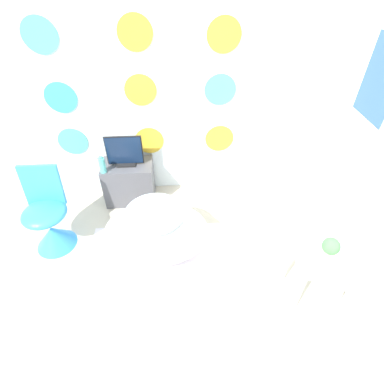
# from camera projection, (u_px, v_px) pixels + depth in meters

# --- Properties ---
(ground_plane) EXTENTS (12.00, 12.00, 0.00)m
(ground_plane) POSITION_uv_depth(u_px,v_px,m) (140.00, 376.00, 2.02)
(ground_plane) COLOR #BCB29E
(wall_back_dotted) EXTENTS (4.32, 0.05, 2.60)m
(wall_back_dotted) POSITION_uv_depth(u_px,v_px,m) (140.00, 75.00, 2.73)
(wall_back_dotted) COLOR white
(wall_back_dotted) RESTS_ON ground_plane
(wall_right) EXTENTS (0.06, 3.03, 2.60)m
(wall_right) POSITION_uv_depth(u_px,v_px,m) (379.00, 122.00, 2.02)
(wall_right) COLOR silver
(wall_right) RESTS_ON ground_plane
(rug) EXTENTS (1.30, 0.94, 0.01)m
(rug) POSITION_uv_depth(u_px,v_px,m) (159.00, 264.00, 2.71)
(rug) COLOR silver
(rug) RESTS_ON ground_plane
(bathtub) EXTENTS (0.92, 0.61, 0.53)m
(bathtub) POSITION_uv_depth(u_px,v_px,m) (156.00, 233.00, 2.64)
(bathtub) COLOR white
(bathtub) RESTS_ON ground_plane
(chair) EXTENTS (0.39, 0.39, 0.80)m
(chair) POSITION_uv_depth(u_px,v_px,m) (50.00, 224.00, 2.73)
(chair) COLOR #338CE0
(chair) RESTS_ON ground_plane
(tv_cabinet) EXTENTS (0.52, 0.33, 0.47)m
(tv_cabinet) POSITION_uv_depth(u_px,v_px,m) (130.00, 182.00, 3.24)
(tv_cabinet) COLOR #4C4C51
(tv_cabinet) RESTS_ON ground_plane
(tv) EXTENTS (0.37, 0.12, 0.33)m
(tv) POSITION_uv_depth(u_px,v_px,m) (125.00, 152.00, 3.00)
(tv) COLOR black
(tv) RESTS_ON tv_cabinet
(vase) EXTENTS (0.06, 0.06, 0.18)m
(vase) POSITION_uv_depth(u_px,v_px,m) (102.00, 165.00, 2.94)
(vase) COLOR #51B2AD
(vase) RESTS_ON tv_cabinet
(side_table) EXTENTS (0.43, 0.33, 0.50)m
(side_table) POSITION_uv_depth(u_px,v_px,m) (322.00, 266.00, 2.21)
(side_table) COLOR silver
(side_table) RESTS_ON ground_plane
(potted_plant_left) EXTENTS (0.12, 0.12, 0.19)m
(potted_plant_left) POSITION_uv_depth(u_px,v_px,m) (330.00, 249.00, 2.08)
(potted_plant_left) COLOR beige
(potted_plant_left) RESTS_ON side_table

